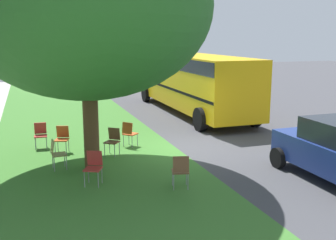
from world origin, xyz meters
The scene contains 11 objects.
ground centered at (0.00, 0.00, 0.00)m, with size 80.00×80.00×0.00m, color #424247.
grass_verge centered at (0.00, 3.20, 0.00)m, with size 48.00×6.00×0.01m, color #3D752D.
street_tree centered at (-1.03, 3.27, 4.57)m, with size 6.87×6.87×7.12m.
chair_0 centered at (0.92, 1.69, 0.52)m, with size 0.59×0.59×0.88m.
chair_1 centered at (1.74, 4.60, 0.52)m, with size 0.44×0.44×0.88m.
chair_2 centered at (0.12, 2.42, 0.52)m, with size 0.59×0.58×0.88m.
chair_3 centered at (-0.80, 4.25, 0.52)m, with size 0.44×0.45×0.88m.
chair_4 centered at (-3.40, 1.42, 0.52)m, with size 0.51×0.51×0.88m.
chair_5 centered at (-2.37, 3.43, 0.52)m, with size 0.56×0.55×0.88m.
chair_6 centered at (0.97, 3.95, 0.52)m, with size 0.53×0.53×0.88m.
school_bus centered at (6.33, -2.86, 1.76)m, with size 10.40×2.80×2.88m.
Camera 1 is at (-12.48, 4.89, 3.79)m, focal length 43.49 mm.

